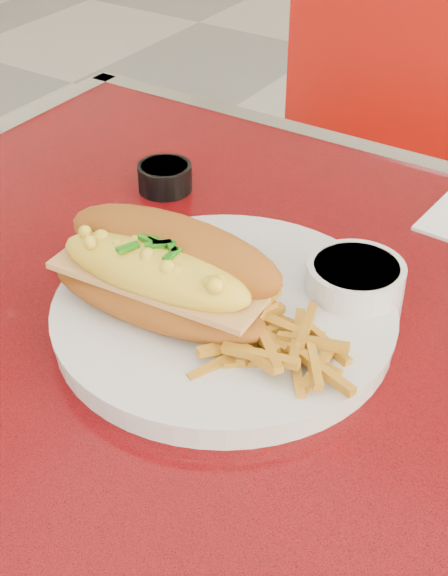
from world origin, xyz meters
The scene contains 7 objects.
diner_table centered at (0.00, 0.00, 0.61)m, with size 1.23×0.83×0.77m.
dinner_plate centered at (-0.14, 0.01, 0.78)m, with size 0.31×0.31×0.02m.
mac_hoagie centered at (-0.18, -0.02, 0.83)m, with size 0.21×0.11×0.09m.
fries_pile centered at (-0.07, -0.02, 0.80)m, with size 0.10×0.09×0.03m, color gold, non-canonical shape.
fork centered at (-0.08, 0.03, 0.79)m, with size 0.09×0.13×0.00m.
gravy_ramekin centered at (-0.06, 0.09, 0.80)m, with size 0.11×0.11×0.05m.
sauce_cup_left centered at (-0.33, 0.18, 0.79)m, with size 0.08×0.08×0.03m.
Camera 1 is at (0.16, -0.45, 1.21)m, focal length 50.00 mm.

